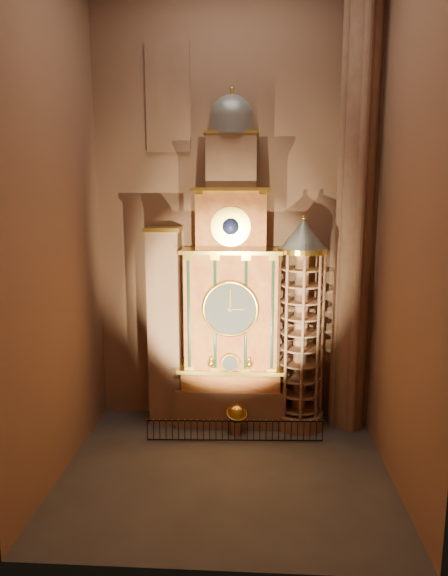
# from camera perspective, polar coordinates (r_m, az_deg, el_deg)

# --- Properties ---
(floor) EXTENTS (14.00, 14.00, 0.00)m
(floor) POSITION_cam_1_polar(r_m,az_deg,el_deg) (23.58, 0.20, -19.67)
(floor) COLOR #383330
(floor) RESTS_ON ground
(wall_back) EXTENTS (22.00, 0.00, 22.00)m
(wall_back) POSITION_cam_1_polar(r_m,az_deg,el_deg) (26.43, 0.94, 8.61)
(wall_back) COLOR #8D614B
(wall_back) RESTS_ON floor
(wall_left) EXTENTS (0.00, 22.00, 22.00)m
(wall_left) POSITION_cam_1_polar(r_m,az_deg,el_deg) (21.97, -18.51, 7.74)
(wall_left) COLOR #8D614B
(wall_left) RESTS_ON floor
(wall_right) EXTENTS (0.00, 22.00, 22.00)m
(wall_right) POSITION_cam_1_polar(r_m,az_deg,el_deg) (21.24, 19.61, 7.61)
(wall_right) COLOR #8D614B
(wall_right) RESTS_ON floor
(astronomical_clock) EXTENTS (5.60, 2.41, 16.70)m
(astronomical_clock) POSITION_cam_1_polar(r_m,az_deg,el_deg) (25.89, 0.82, -1.07)
(astronomical_clock) COLOR #8C634C
(astronomical_clock) RESTS_ON floor
(portrait_tower) EXTENTS (1.80, 1.60, 10.20)m
(portrait_tower) POSITION_cam_1_polar(r_m,az_deg,el_deg) (26.62, -6.54, -4.19)
(portrait_tower) COLOR #8C634C
(portrait_tower) RESTS_ON floor
(stair_turret) EXTENTS (2.50, 2.50, 10.80)m
(stair_turret) POSITION_cam_1_polar(r_m,az_deg,el_deg) (26.04, 8.52, -4.30)
(stair_turret) COLOR #8C634C
(stair_turret) RESTS_ON floor
(gothic_pier) EXTENTS (2.04, 2.04, 22.00)m
(gothic_pier) POSITION_cam_1_polar(r_m,az_deg,el_deg) (25.89, 14.60, 8.25)
(gothic_pier) COLOR #8C634C
(gothic_pier) RESTS_ON floor
(stained_glass_window) EXTENTS (2.20, 0.14, 5.20)m
(stained_glass_window) POSITION_cam_1_polar(r_m,az_deg,el_deg) (27.08, -6.26, 20.28)
(stained_glass_window) COLOR navy
(stained_glass_window) RESTS_ON wall_back
(celestial_globe) EXTENTS (1.28, 1.24, 1.50)m
(celestial_globe) POSITION_cam_1_polar(r_m,az_deg,el_deg) (26.36, 1.43, -14.08)
(celestial_globe) COLOR #8C634C
(celestial_globe) RESTS_ON floor
(iron_railing) EXTENTS (8.46, 0.43, 1.04)m
(iron_railing) POSITION_cam_1_polar(r_m,az_deg,el_deg) (25.68, 1.20, -15.59)
(iron_railing) COLOR black
(iron_railing) RESTS_ON floor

